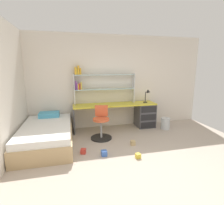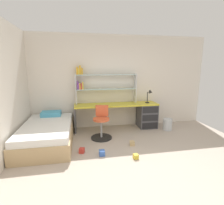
{
  "view_description": "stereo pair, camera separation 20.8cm",
  "coord_description": "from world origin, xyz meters",
  "px_view_note": "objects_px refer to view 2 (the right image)",
  "views": [
    {
      "loc": [
        -1.16,
        -2.27,
        1.74
      ],
      "look_at": [
        -0.22,
        1.64,
        0.92
      ],
      "focal_mm": 27.88,
      "sensor_mm": 36.0,
      "label": 1
    },
    {
      "loc": [
        -0.96,
        -2.32,
        1.74
      ],
      "look_at": [
        -0.22,
        1.64,
        0.92
      ],
      "focal_mm": 27.88,
      "sensor_mm": 36.0,
      "label": 2
    }
  ],
  "objects_px": {
    "desk": "(138,113)",
    "toy_block_yellow_3": "(136,156)",
    "bookshelf_hutch": "(99,82)",
    "swivel_chair": "(101,125)",
    "toy_block_blue_2": "(102,153)",
    "waste_bin": "(167,124)",
    "bed_platform": "(48,133)",
    "desk_lamp": "(150,94)",
    "toy_block_natural_0": "(132,143)",
    "toy_block_red_1": "(82,150)"
  },
  "relations": [
    {
      "from": "toy_block_blue_2",
      "to": "bed_platform",
      "type": "bearing_deg",
      "value": 145.07
    },
    {
      "from": "swivel_chair",
      "to": "bed_platform",
      "type": "xyz_separation_m",
      "value": [
        -1.27,
        -0.08,
        -0.09
      ]
    },
    {
      "from": "swivel_chair",
      "to": "toy_block_red_1",
      "type": "bearing_deg",
      "value": -125.26
    },
    {
      "from": "desk_lamp",
      "to": "desk",
      "type": "bearing_deg",
      "value": 171.59
    },
    {
      "from": "toy_block_natural_0",
      "to": "toy_block_blue_2",
      "type": "relative_size",
      "value": 0.92
    },
    {
      "from": "desk",
      "to": "swivel_chair",
      "type": "relative_size",
      "value": 2.89
    },
    {
      "from": "bookshelf_hutch",
      "to": "swivel_chair",
      "type": "bearing_deg",
      "value": -92.75
    },
    {
      "from": "desk",
      "to": "desk_lamp",
      "type": "height_order",
      "value": "desk_lamp"
    },
    {
      "from": "desk_lamp",
      "to": "toy_block_blue_2",
      "type": "height_order",
      "value": "desk_lamp"
    },
    {
      "from": "desk",
      "to": "toy_block_red_1",
      "type": "xyz_separation_m",
      "value": [
        -1.64,
        -1.29,
        -0.37
      ]
    },
    {
      "from": "toy_block_natural_0",
      "to": "toy_block_yellow_3",
      "type": "xyz_separation_m",
      "value": [
        -0.1,
        -0.57,
        -0.01
      ]
    },
    {
      "from": "desk",
      "to": "toy_block_yellow_3",
      "type": "height_order",
      "value": "desk"
    },
    {
      "from": "swivel_chair",
      "to": "bed_platform",
      "type": "relative_size",
      "value": 0.43
    },
    {
      "from": "bed_platform",
      "to": "toy_block_yellow_3",
      "type": "distance_m",
      "value": 2.09
    },
    {
      "from": "toy_block_red_1",
      "to": "bookshelf_hutch",
      "type": "bearing_deg",
      "value": 69.52
    },
    {
      "from": "waste_bin",
      "to": "toy_block_yellow_3",
      "type": "relative_size",
      "value": 3.57
    },
    {
      "from": "swivel_chair",
      "to": "toy_block_yellow_3",
      "type": "bearing_deg",
      "value": -65.26
    },
    {
      "from": "waste_bin",
      "to": "toy_block_blue_2",
      "type": "relative_size",
      "value": 2.92
    },
    {
      "from": "bookshelf_hutch",
      "to": "toy_block_yellow_3",
      "type": "distance_m",
      "value": 2.31
    },
    {
      "from": "toy_block_natural_0",
      "to": "desk",
      "type": "bearing_deg",
      "value": 65.78
    },
    {
      "from": "desk_lamp",
      "to": "bookshelf_hutch",
      "type": "bearing_deg",
      "value": 172.24
    },
    {
      "from": "waste_bin",
      "to": "toy_block_red_1",
      "type": "height_order",
      "value": "waste_bin"
    },
    {
      "from": "toy_block_natural_0",
      "to": "bed_platform",
      "type": "bearing_deg",
      "value": 165.72
    },
    {
      "from": "bookshelf_hutch",
      "to": "toy_block_natural_0",
      "type": "distance_m",
      "value": 1.91
    },
    {
      "from": "desk_lamp",
      "to": "swivel_chair",
      "type": "relative_size",
      "value": 0.48
    },
    {
      "from": "toy_block_red_1",
      "to": "toy_block_yellow_3",
      "type": "relative_size",
      "value": 1.11
    },
    {
      "from": "desk_lamp",
      "to": "bed_platform",
      "type": "height_order",
      "value": "desk_lamp"
    },
    {
      "from": "swivel_chair",
      "to": "toy_block_blue_2",
      "type": "bearing_deg",
      "value": -96.62
    },
    {
      "from": "bookshelf_hutch",
      "to": "waste_bin",
      "type": "distance_m",
      "value": 2.25
    },
    {
      "from": "toy_block_natural_0",
      "to": "toy_block_blue_2",
      "type": "xyz_separation_m",
      "value": [
        -0.73,
        -0.33,
        0.0
      ]
    },
    {
      "from": "desk_lamp",
      "to": "waste_bin",
      "type": "bearing_deg",
      "value": -36.13
    },
    {
      "from": "desk_lamp",
      "to": "toy_block_red_1",
      "type": "height_order",
      "value": "desk_lamp"
    },
    {
      "from": "swivel_chair",
      "to": "toy_block_blue_2",
      "type": "distance_m",
      "value": 0.94
    },
    {
      "from": "desk",
      "to": "toy_block_blue_2",
      "type": "bearing_deg",
      "value": -130.2
    },
    {
      "from": "waste_bin",
      "to": "toy_block_yellow_3",
      "type": "height_order",
      "value": "waste_bin"
    },
    {
      "from": "bookshelf_hutch",
      "to": "toy_block_red_1",
      "type": "distance_m",
      "value": 1.99
    },
    {
      "from": "desk",
      "to": "swivel_chair",
      "type": "bearing_deg",
      "value": -153.15
    },
    {
      "from": "bookshelf_hutch",
      "to": "bed_platform",
      "type": "xyz_separation_m",
      "value": [
        -1.3,
        -0.81,
        -1.09
      ]
    },
    {
      "from": "toy_block_blue_2",
      "to": "toy_block_yellow_3",
      "type": "xyz_separation_m",
      "value": [
        0.63,
        -0.24,
        -0.01
      ]
    },
    {
      "from": "desk",
      "to": "toy_block_natural_0",
      "type": "relative_size",
      "value": 23.07
    },
    {
      "from": "swivel_chair",
      "to": "toy_block_red_1",
      "type": "relative_size",
      "value": 8.02
    },
    {
      "from": "swivel_chair",
      "to": "toy_block_blue_2",
      "type": "height_order",
      "value": "swivel_chair"
    },
    {
      "from": "swivel_chair",
      "to": "toy_block_natural_0",
      "type": "relative_size",
      "value": 7.97
    },
    {
      "from": "toy_block_blue_2",
      "to": "waste_bin",
      "type": "bearing_deg",
      "value": 29.13
    },
    {
      "from": "desk",
      "to": "toy_block_yellow_3",
      "type": "xyz_separation_m",
      "value": [
        -0.62,
        -1.72,
        -0.37
      ]
    },
    {
      "from": "bookshelf_hutch",
      "to": "bed_platform",
      "type": "height_order",
      "value": "bookshelf_hutch"
    },
    {
      "from": "toy_block_blue_2",
      "to": "bookshelf_hutch",
      "type": "bearing_deg",
      "value": 85.11
    },
    {
      "from": "toy_block_natural_0",
      "to": "desk_lamp",
      "type": "bearing_deg",
      "value": 52.56
    },
    {
      "from": "swivel_chair",
      "to": "waste_bin",
      "type": "height_order",
      "value": "swivel_chair"
    },
    {
      "from": "swivel_chair",
      "to": "desk",
      "type": "bearing_deg",
      "value": 26.85
    }
  ]
}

